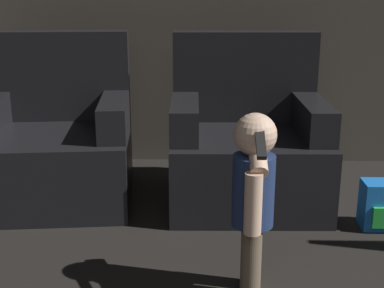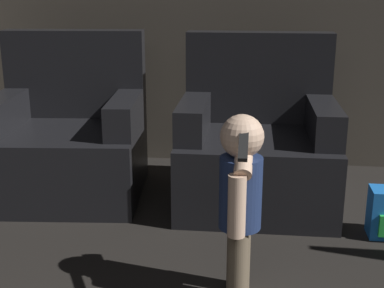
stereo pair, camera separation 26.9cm
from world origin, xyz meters
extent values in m
cube|color=black|center=(-0.95, 3.66, 0.22)|extent=(0.99, 0.92, 0.44)
cube|color=black|center=(-0.98, 3.99, 0.73)|extent=(0.93, 0.25, 0.57)
cube|color=black|center=(-1.33, 3.62, 0.54)|extent=(0.23, 0.69, 0.20)
cube|color=black|center=(-0.57, 3.69, 0.54)|extent=(0.23, 0.69, 0.20)
cube|color=black|center=(0.23, 3.66, 0.22)|extent=(0.93, 0.85, 0.44)
cube|color=black|center=(0.23, 3.99, 0.73)|extent=(0.92, 0.18, 0.57)
cube|color=black|center=(-0.15, 3.65, 0.54)|extent=(0.17, 0.68, 0.20)
cube|color=black|center=(0.61, 3.66, 0.54)|extent=(0.17, 0.68, 0.20)
cylinder|color=brown|center=(0.18, 2.68, 0.16)|extent=(0.09, 0.09, 0.32)
cylinder|color=brown|center=(0.17, 2.59, 0.16)|extent=(0.09, 0.09, 0.32)
cylinder|color=navy|center=(0.17, 2.64, 0.47)|extent=(0.18, 0.18, 0.31)
sphere|color=beige|center=(0.17, 2.64, 0.72)|extent=(0.18, 0.18, 0.18)
cylinder|color=beige|center=(0.16, 2.53, 0.46)|extent=(0.07, 0.07, 0.26)
cylinder|color=beige|center=(0.18, 2.63, 0.65)|extent=(0.07, 0.26, 0.19)
cube|color=black|center=(0.18, 2.52, 0.72)|extent=(0.04, 0.16, 0.10)
camera|label=1|loc=(-0.03, 0.56, 1.29)|focal=50.00mm
camera|label=2|loc=(0.23, 0.58, 1.29)|focal=50.00mm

